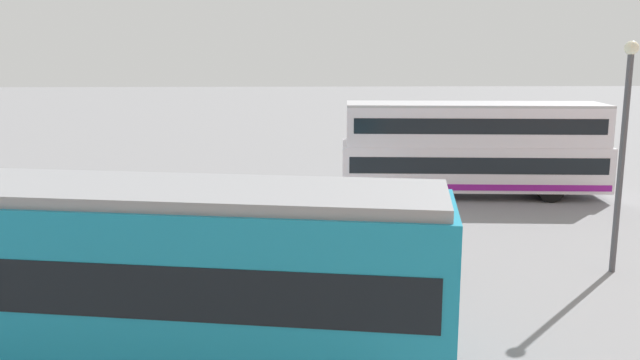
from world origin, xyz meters
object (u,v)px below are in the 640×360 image
object	(u,v)px
double_decker_bus	(473,149)
info_sign	(46,222)
pedestrian_near_railing	(217,219)
tram_yellow	(96,277)
street_lamp	(624,139)
pedestrian_crossing	(397,242)

from	to	relation	value
double_decker_bus	info_sign	bearing A→B (deg)	36.95
info_sign	pedestrian_near_railing	bearing A→B (deg)	-143.91
tram_yellow	street_lamp	size ratio (longest dim) A/B	2.12
double_decker_bus	tram_yellow	distance (m)	18.19
pedestrian_crossing	street_lamp	bearing A→B (deg)	-177.29
double_decker_bus	tram_yellow	size ratio (longest dim) A/B	0.82
info_sign	pedestrian_crossing	bearing A→B (deg)	-178.13
double_decker_bus	street_lamp	world-z (taller)	street_lamp
pedestrian_near_railing	info_sign	distance (m)	4.86
pedestrian_crossing	street_lamp	world-z (taller)	street_lamp
double_decker_bus	street_lamp	size ratio (longest dim) A/B	1.74
tram_yellow	info_sign	xyz separation A→B (m)	(2.63, -4.73, -0.20)
tram_yellow	pedestrian_crossing	world-z (taller)	tram_yellow
pedestrian_near_railing	pedestrian_crossing	bearing A→B (deg)	152.90
street_lamp	double_decker_bus	bearing A→B (deg)	-81.48
double_decker_bus	pedestrian_crossing	xyz separation A→B (m)	(4.44, 9.71, -0.95)
double_decker_bus	info_sign	size ratio (longest dim) A/B	4.39
tram_yellow	pedestrian_near_railing	bearing A→B (deg)	-99.39
tram_yellow	street_lamp	distance (m)	13.31
tram_yellow	pedestrian_crossing	distance (m)	8.04
tram_yellow	pedestrian_crossing	bearing A→B (deg)	-141.09
tram_yellow	street_lamp	bearing A→B (deg)	-156.31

